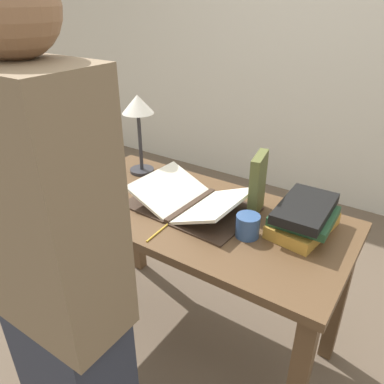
{
  "coord_description": "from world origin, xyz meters",
  "views": [
    {
      "loc": [
        0.75,
        -1.12,
        1.53
      ],
      "look_at": [
        -0.02,
        0.01,
        0.82
      ],
      "focal_mm": 35.0,
      "sensor_mm": 36.0,
      "label": 1
    }
  ],
  "objects_px": {
    "book_standing_upright": "(258,185)",
    "pencil": "(159,231)",
    "book_stack_tall": "(304,217)",
    "person_reader": "(63,308)",
    "reading_lamp": "(138,113)",
    "open_book": "(191,201)",
    "coffee_mug": "(248,226)"
  },
  "relations": [
    {
      "from": "open_book",
      "to": "pencil",
      "type": "xyz_separation_m",
      "value": [
        0.0,
        -0.22,
        -0.03
      ]
    },
    {
      "from": "reading_lamp",
      "to": "person_reader",
      "type": "height_order",
      "value": "person_reader"
    },
    {
      "from": "reading_lamp",
      "to": "coffee_mug",
      "type": "relative_size",
      "value": 3.53
    },
    {
      "from": "book_stack_tall",
      "to": "reading_lamp",
      "type": "xyz_separation_m",
      "value": [
        -0.86,
        0.07,
        0.25
      ]
    },
    {
      "from": "person_reader",
      "to": "book_stack_tall",
      "type": "bearing_deg",
      "value": -115.14
    },
    {
      "from": "reading_lamp",
      "to": "pencil",
      "type": "bearing_deg",
      "value": -42.86
    },
    {
      "from": "book_stack_tall",
      "to": "person_reader",
      "type": "xyz_separation_m",
      "value": [
        -0.38,
        -0.81,
        -0.0
      ]
    },
    {
      "from": "book_stack_tall",
      "to": "person_reader",
      "type": "relative_size",
      "value": 0.19
    },
    {
      "from": "book_standing_upright",
      "to": "person_reader",
      "type": "bearing_deg",
      "value": -113.16
    },
    {
      "from": "reading_lamp",
      "to": "person_reader",
      "type": "distance_m",
      "value": 1.03
    },
    {
      "from": "person_reader",
      "to": "pencil",
      "type": "bearing_deg",
      "value": -82.08
    },
    {
      "from": "person_reader",
      "to": "coffee_mug",
      "type": "bearing_deg",
      "value": -108.34
    },
    {
      "from": "book_standing_upright",
      "to": "coffee_mug",
      "type": "height_order",
      "value": "book_standing_upright"
    },
    {
      "from": "coffee_mug",
      "to": "person_reader",
      "type": "xyz_separation_m",
      "value": [
        -0.22,
        -0.66,
        0.01
      ]
    },
    {
      "from": "book_stack_tall",
      "to": "reading_lamp",
      "type": "bearing_deg",
      "value": 175.31
    },
    {
      "from": "reading_lamp",
      "to": "coffee_mug",
      "type": "distance_m",
      "value": 0.78
    },
    {
      "from": "open_book",
      "to": "coffee_mug",
      "type": "distance_m",
      "value": 0.3
    },
    {
      "from": "book_standing_upright",
      "to": "person_reader",
      "type": "xyz_separation_m",
      "value": [
        -0.17,
        -0.83,
        -0.07
      ]
    },
    {
      "from": "book_standing_upright",
      "to": "pencil",
      "type": "xyz_separation_m",
      "value": [
        -0.24,
        -0.33,
        -0.13
      ]
    },
    {
      "from": "pencil",
      "to": "book_stack_tall",
      "type": "bearing_deg",
      "value": 35.17
    },
    {
      "from": "book_standing_upright",
      "to": "person_reader",
      "type": "height_order",
      "value": "person_reader"
    },
    {
      "from": "reading_lamp",
      "to": "person_reader",
      "type": "relative_size",
      "value": 0.24
    },
    {
      "from": "open_book",
      "to": "pencil",
      "type": "bearing_deg",
      "value": -86.45
    },
    {
      "from": "reading_lamp",
      "to": "person_reader",
      "type": "xyz_separation_m",
      "value": [
        0.48,
        -0.88,
        -0.25
      ]
    },
    {
      "from": "book_stack_tall",
      "to": "person_reader",
      "type": "distance_m",
      "value": 0.89
    },
    {
      "from": "book_standing_upright",
      "to": "person_reader",
      "type": "relative_size",
      "value": 0.16
    },
    {
      "from": "open_book",
      "to": "person_reader",
      "type": "relative_size",
      "value": 0.33
    },
    {
      "from": "coffee_mug",
      "to": "book_stack_tall",
      "type": "bearing_deg",
      "value": 42.66
    },
    {
      "from": "coffee_mug",
      "to": "book_standing_upright",
      "type": "bearing_deg",
      "value": 105.35
    },
    {
      "from": "open_book",
      "to": "coffee_mug",
      "type": "relative_size",
      "value": 4.76
    },
    {
      "from": "pencil",
      "to": "person_reader",
      "type": "distance_m",
      "value": 0.5
    },
    {
      "from": "pencil",
      "to": "person_reader",
      "type": "height_order",
      "value": "person_reader"
    }
  ]
}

